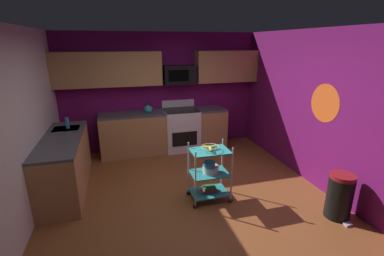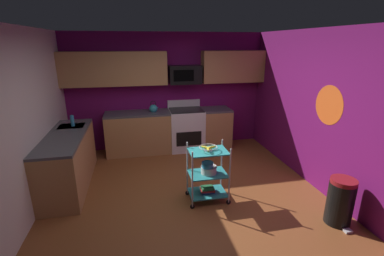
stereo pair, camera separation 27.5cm
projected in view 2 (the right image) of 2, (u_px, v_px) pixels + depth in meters
floor at (188, 199)px, 4.34m from camera, size 4.40×4.80×0.04m
wall_back at (167, 92)px, 6.21m from camera, size 4.52×0.06×2.60m
wall_left at (18, 129)px, 3.51m from camera, size 0.06×4.80×2.60m
wall_right at (322, 112)px, 4.38m from camera, size 0.06×4.80×2.60m
wall_flower_decal at (329, 105)px, 4.18m from camera, size 0.00×0.62×0.62m
counter_run at (135, 141)px, 5.52m from camera, size 3.60×2.52×0.92m
oven_range at (186, 129)px, 6.23m from camera, size 0.76×0.65×1.10m
upper_cabinets at (164, 68)px, 5.85m from camera, size 4.40×0.33×0.70m
microwave at (185, 75)px, 5.96m from camera, size 0.70×0.39×0.40m
rolling_cart at (208, 173)px, 4.16m from camera, size 0.64×0.42×0.91m
fruit_bowl at (208, 148)px, 4.03m from camera, size 0.27×0.27×0.07m
mixing_bowl_large at (209, 170)px, 4.14m from camera, size 0.25×0.25×0.11m
mixing_bowl_small at (207, 165)px, 4.08m from camera, size 0.18×0.18×0.08m
book_stack at (207, 190)px, 4.24m from camera, size 0.23×0.17×0.09m
kettle at (153, 108)px, 5.93m from camera, size 0.21×0.18×0.26m
dish_soap_bottle at (72, 121)px, 4.91m from camera, size 0.06×0.06×0.20m
trash_can at (340, 201)px, 3.65m from camera, size 0.34×0.42×0.66m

